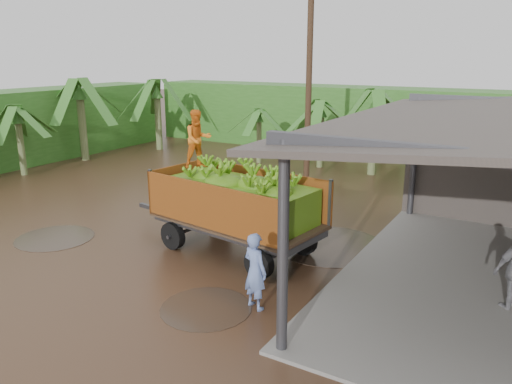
% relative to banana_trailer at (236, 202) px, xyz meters
% --- Properties ---
extents(ground, '(100.00, 100.00, 0.00)m').
position_rel_banana_trailer_xyz_m(ground, '(-1.92, -0.00, -1.43)').
color(ground, black).
rests_on(ground, ground).
extents(hedge_north, '(22.00, 3.00, 3.60)m').
position_rel_banana_trailer_xyz_m(hedge_north, '(-3.92, 16.00, 0.37)').
color(hedge_north, '#2D661E').
rests_on(hedge_north, ground).
extents(hedge_west, '(3.00, 18.00, 3.60)m').
position_rel_banana_trailer_xyz_m(hedge_west, '(-15.92, 4.00, 0.37)').
color(hedge_west, '#2D661E').
rests_on(hedge_west, ground).
extents(banana_trailer, '(6.63, 2.92, 3.84)m').
position_rel_banana_trailer_xyz_m(banana_trailer, '(0.00, 0.00, 0.00)').
color(banana_trailer, '#A75717').
rests_on(banana_trailer, ground).
extents(man_blue, '(0.72, 0.59, 1.72)m').
position_rel_banana_trailer_xyz_m(man_blue, '(2.10, -2.51, -0.57)').
color(man_blue, '#6A83C2').
rests_on(man_blue, ground).
extents(utility_pole, '(1.20, 0.24, 8.12)m').
position_rel_banana_trailer_xyz_m(utility_pole, '(-1.31, 7.40, 2.69)').
color(utility_pole, '#47301E').
rests_on(utility_pole, ground).
extents(banana_plants, '(25.02, 21.14, 4.26)m').
position_rel_banana_trailer_xyz_m(banana_plants, '(-7.24, 6.09, 0.43)').
color(banana_plants, '#2D661E').
rests_on(banana_plants, ground).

